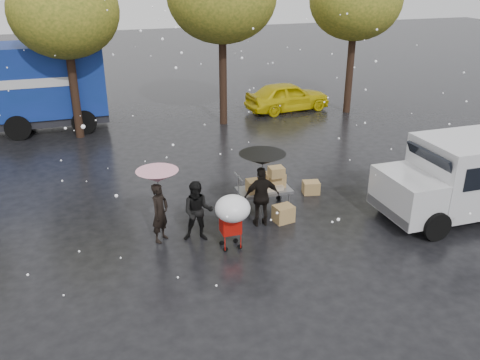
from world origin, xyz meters
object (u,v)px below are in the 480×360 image
object	(u,v)px
vendor_cart	(267,184)
shopping_cart	(232,211)
yellow_taxi	(288,96)
white_van	(473,174)
blue_truck	(6,90)
person_black	(262,197)
person_pink	(160,213)

from	to	relation	value
vendor_cart	shopping_cart	xyz separation A→B (m)	(-1.62, -1.94, 0.34)
vendor_cart	yellow_taxi	size ratio (longest dim) A/B	0.38
shopping_cart	white_van	world-z (taller)	white_van
blue_truck	vendor_cart	bearing A→B (deg)	-52.75
person_black	blue_truck	distance (m)	12.83
person_pink	blue_truck	distance (m)	11.60
person_black	yellow_taxi	world-z (taller)	person_black
person_black	vendor_cart	distance (m)	1.05
person_pink	person_black	bearing A→B (deg)	-47.75
white_van	blue_truck	distance (m)	17.37
vendor_cart	blue_truck	xyz separation A→B (m)	(-7.47, 9.82, 1.03)
person_black	blue_truck	size ratio (longest dim) A/B	0.20
yellow_taxi	blue_truck	bearing A→B (deg)	81.45
white_van	blue_truck	size ratio (longest dim) A/B	0.59
person_black	white_van	distance (m)	5.82
white_van	yellow_taxi	size ratio (longest dim) A/B	1.23
yellow_taxi	shopping_cart	bearing A→B (deg)	144.87
person_black	shopping_cart	distance (m)	1.54
person_pink	vendor_cart	xyz separation A→B (m)	(3.17, 0.91, -0.04)
person_black	blue_truck	bearing A→B (deg)	-52.33
person_pink	yellow_taxi	xyz separation A→B (m)	(7.76, 10.26, -0.09)
person_pink	person_black	size ratio (longest dim) A/B	0.94
person_pink	shopping_cart	world-z (taller)	person_pink
yellow_taxi	person_black	bearing A→B (deg)	147.31
person_pink	blue_truck	world-z (taller)	blue_truck
shopping_cart	vendor_cart	bearing A→B (deg)	50.28
person_pink	white_van	size ratio (longest dim) A/B	0.31
person_pink	shopping_cart	size ratio (longest dim) A/B	1.05
vendor_cart	shopping_cart	distance (m)	2.55
white_van	yellow_taxi	xyz separation A→B (m)	(-0.62, 11.39, -0.48)
vendor_cart	shopping_cart	bearing A→B (deg)	-129.72
person_pink	blue_truck	bearing A→B (deg)	64.26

